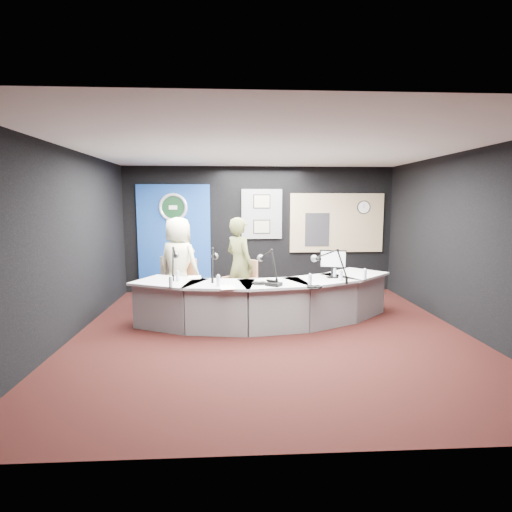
{
  "coord_description": "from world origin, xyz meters",
  "views": [
    {
      "loc": [
        -0.58,
        -5.95,
        2.01
      ],
      "look_at": [
        -0.2,
        0.8,
        1.1
      ],
      "focal_mm": 28.0,
      "sensor_mm": 36.0,
      "label": 1
    }
  ],
  "objects": [
    {
      "name": "draped_jacket",
      "position": [
        -1.77,
        1.68,
        0.62
      ],
      "size": [
        0.47,
        0.37,
        0.7
      ],
      "primitive_type": "cube",
      "rotation": [
        0.0,
        0.0,
        -0.6
      ],
      "color": "slate",
      "rests_on": "armchair_left"
    },
    {
      "name": "boom_mic_b",
      "position": [
        -0.91,
        0.57,
        1.05
      ],
      "size": [
        0.16,
        0.74,
        0.6
      ],
      "primitive_type": null,
      "color": "black",
      "rests_on": "broadcast_desk"
    },
    {
      "name": "person_woman",
      "position": [
        -0.48,
        1.25,
        0.87
      ],
      "size": [
        0.73,
        0.76,
        1.74
      ],
      "primitive_type": "imported",
      "rotation": [
        0.0,
        0.0,
        2.26
      ],
      "color": "brown",
      "rests_on": "ground"
    },
    {
      "name": "water_bottles",
      "position": [
        0.03,
        0.28,
        0.84
      ],
      "size": [
        3.16,
        0.67,
        0.18
      ],
      "primitive_type": null,
      "color": "silver",
      "rests_on": "broadcast_desk"
    },
    {
      "name": "paper_stack",
      "position": [
        -1.25,
        0.74,
        0.75
      ],
      "size": [
        0.24,
        0.33,
        0.0
      ],
      "primitive_type": "cube",
      "rotation": [
        0.0,
        0.0,
        0.06
      ],
      "color": "white",
      "rests_on": "broadcast_desk"
    },
    {
      "name": "headphones_near",
      "position": [
        0.61,
        -0.2,
        0.77
      ],
      "size": [
        0.21,
        0.21,
        0.04
      ],
      "primitive_type": "torus",
      "color": "black",
      "rests_on": "broadcast_desk"
    },
    {
      "name": "wall_left",
      "position": [
        -3.0,
        0.0,
        1.4
      ],
      "size": [
        0.02,
        6.0,
        2.8
      ],
      "primitive_type": "cube",
      "color": "black",
      "rests_on": "ground"
    },
    {
      "name": "backdrop_panel",
      "position": [
        -1.9,
        2.97,
        1.25
      ],
      "size": [
        1.6,
        0.05,
        2.3
      ],
      "primitive_type": "cube",
      "color": "navy",
      "rests_on": "wall_back"
    },
    {
      "name": "armchair_right",
      "position": [
        -0.48,
        1.25,
        0.43
      ],
      "size": [
        0.69,
        0.69,
        0.86
      ],
      "primitive_type": null,
      "rotation": [
        0.0,
        0.0,
        -0.78
      ],
      "color": "tan",
      "rests_on": "ground"
    },
    {
      "name": "booth_window_frame",
      "position": [
        1.75,
        2.97,
        1.55
      ],
      "size": [
        2.12,
        0.06,
        1.32
      ],
      "primitive_type": "cube",
      "color": "#9D8562",
      "rests_on": "wall_back"
    },
    {
      "name": "ground",
      "position": [
        0.0,
        0.0,
        0.0
      ],
      "size": [
        6.0,
        6.0,
        0.0
      ],
      "primitive_type": "plane",
      "color": "black",
      "rests_on": "ground"
    },
    {
      "name": "equipment_rack",
      "position": [
        1.3,
        2.94,
        1.4
      ],
      "size": [
        0.55,
        0.02,
        0.75
      ],
      "primitive_type": "cube",
      "color": "black",
      "rests_on": "booth_window_frame"
    },
    {
      "name": "framed_photo_lower",
      "position": [
        0.05,
        2.94,
        1.47
      ],
      "size": [
        0.34,
        0.02,
        0.27
      ],
      "primitive_type": "cube",
      "color": "gray",
      "rests_on": "pinboard"
    },
    {
      "name": "person_man",
      "position": [
        -1.61,
        1.47,
        0.87
      ],
      "size": [
        1.01,
        0.89,
        1.74
      ],
      "primitive_type": "imported",
      "rotation": [
        0.0,
        0.0,
        2.66
      ],
      "color": "beige",
      "rests_on": "ground"
    },
    {
      "name": "wall_clock",
      "position": [
        2.35,
        2.94,
        1.9
      ],
      "size": [
        0.28,
        0.01,
        0.28
      ],
      "primitive_type": "cylinder",
      "rotation": [
        1.57,
        0.0,
        0.0
      ],
      "color": "white",
      "rests_on": "booth_window_frame"
    },
    {
      "name": "boom_mic_a",
      "position": [
        -1.58,
        0.75,
        1.05
      ],
      "size": [
        0.16,
        0.74,
        0.6
      ],
      "primitive_type": null,
      "color": "black",
      "rests_on": "broadcast_desk"
    },
    {
      "name": "booth_glow",
      "position": [
        1.75,
        2.96,
        1.55
      ],
      "size": [
        2.0,
        0.02,
        1.2
      ],
      "primitive_type": "cube",
      "color": "#DDB48B",
      "rests_on": "booth_window_frame"
    },
    {
      "name": "notepad",
      "position": [
        -0.68,
        -0.09,
        0.75
      ],
      "size": [
        0.27,
        0.35,
        0.0
      ],
      "primitive_type": "cube",
      "rotation": [
        0.0,
        0.0,
        0.16
      ],
      "color": "white",
      "rests_on": "broadcast_desk"
    },
    {
      "name": "wall_front",
      "position": [
        0.0,
        -3.0,
        1.4
      ],
      "size": [
        6.0,
        0.02,
        2.8
      ],
      "primitive_type": "cube",
      "color": "black",
      "rests_on": "ground"
    },
    {
      "name": "seal_center",
      "position": [
        -1.9,
        2.94,
        1.9
      ],
      "size": [
        0.48,
        0.01,
        0.48
      ],
      "primitive_type": "cylinder",
      "rotation": [
        1.57,
        0.0,
        0.0
      ],
      "color": "black",
      "rests_on": "backdrop_panel"
    },
    {
      "name": "wall_right",
      "position": [
        3.0,
        0.0,
        1.4
      ],
      "size": [
        0.02,
        6.0,
        2.8
      ],
      "primitive_type": "cube",
      "color": "black",
      "rests_on": "ground"
    },
    {
      "name": "wall_back",
      "position": [
        0.0,
        3.0,
        1.4
      ],
      "size": [
        6.0,
        0.02,
        2.8
      ],
      "primitive_type": "cube",
      "color": "black",
      "rests_on": "ground"
    },
    {
      "name": "computer_monitor",
      "position": [
        1.08,
        0.59,
        1.07
      ],
      "size": [
        0.46,
        0.14,
        0.32
      ],
      "primitive_type": "cube",
      "rotation": [
        0.0,
        0.0,
        -0.25
      ],
      "color": "black",
      "rests_on": "broadcast_desk"
    },
    {
      "name": "boom_mic_c",
      "position": [
        -0.03,
        0.32,
        1.05
      ],
      "size": [
        0.33,
        0.7,
        0.6
      ],
      "primitive_type": null,
      "color": "black",
      "rests_on": "broadcast_desk"
    },
    {
      "name": "framed_photo_upper",
      "position": [
        0.05,
        2.94,
        2.03
      ],
      "size": [
        0.34,
        0.02,
        0.27
      ],
      "primitive_type": "cube",
      "color": "gray",
      "rests_on": "pinboard"
    },
    {
      "name": "pinboard",
      "position": [
        0.05,
        2.97,
        1.75
      ],
      "size": [
        0.9,
        0.04,
        1.1
      ],
      "primitive_type": "cube",
      "color": "slate",
      "rests_on": "wall_back"
    },
    {
      "name": "armchair_left",
      "position": [
        -1.61,
        1.47,
        0.44
      ],
      "size": [
        0.7,
        0.7,
        0.89
      ],
      "primitive_type": null,
      "rotation": [
        0.0,
        0.0,
        -0.6
      ],
      "color": "tan",
      "rests_on": "ground"
    },
    {
      "name": "agency_seal",
      "position": [
        -1.9,
        2.93,
        1.9
      ],
      "size": [
        0.63,
        0.07,
        0.63
      ],
      "primitive_type": "torus",
      "rotation": [
        1.57,
        0.0,
        0.0
      ],
      "color": "silver",
      "rests_on": "backdrop_panel"
    },
    {
      "name": "boom_mic_d",
      "position": [
        0.96,
        0.29,
        1.05
      ],
      "size": [
        0.54,
        0.57,
        0.6
      ],
      "primitive_type": null,
      "color": "black",
      "rests_on": "broadcast_desk"
    },
    {
      "name": "ceiling",
      "position": [
        0.0,
        0.0,
        2.8
      ],
      "size": [
        6.0,
        6.0,
        0.02
      ],
      "primitive_type": "cube",
      "color": "silver",
      "rests_on": "ground"
    },
    {
      "name": "headphones_far",
      "position": [
        -0.19,
        0.12,
        0.77
      ],
      "size": [
        0.2,
        0.2,
        0.03
      ],
      "primitive_type": "torus",
      "color": "black",
      "rests_on": "broadcast_desk"
    },
    {
      "name": "desk_phone",
      "position": [
        0.03,
        -0.01,
        0.78
      ],
      "size": [
        0.27,
        0.26,
        0.05
      ],
      "primitive_type": "cube",
      "rotation": [
        0.0,
        0.0,
        -0.62
      ],
      "color": "black",
      "rests_on": "broadcast_desk"
    },
    {
      "name": "broadcast_desk",
      "position": [
        -0.05,
        0.55,
        0.38
      ],
      "size": [
        4.5,
        1.9,
        0.75
      ],
      "primitive_type": null,
      "color": "#B1B3B5",
      "rests_on": "ground"
    }
  ]
}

